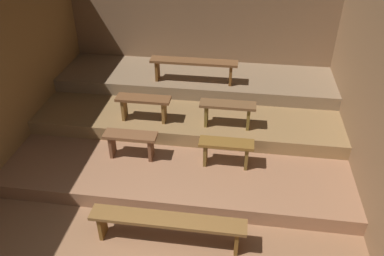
{
  "coord_description": "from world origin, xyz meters",
  "views": [
    {
      "loc": [
        0.91,
        -2.53,
        4.13
      ],
      "look_at": [
        0.16,
        2.81,
        0.57
      ],
      "focal_mm": 36.38,
      "sensor_mm": 36.0,
      "label": 1
    }
  ],
  "objects_px": {
    "bench_middle_right": "(228,109)",
    "bench_upper_center": "(194,65)",
    "bench_lower_right": "(226,148)",
    "bench_middle_left": "(144,103)",
    "bench_lower_left": "(131,140)",
    "bench_floor_center": "(168,223)"
  },
  "relations": [
    {
      "from": "bench_middle_right",
      "to": "bench_upper_center",
      "type": "bearing_deg",
      "value": 123.32
    },
    {
      "from": "bench_lower_right",
      "to": "bench_middle_left",
      "type": "distance_m",
      "value": 1.68
    },
    {
      "from": "bench_middle_left",
      "to": "bench_lower_left",
      "type": "bearing_deg",
      "value": -92.96
    },
    {
      "from": "bench_middle_right",
      "to": "bench_lower_right",
      "type": "bearing_deg",
      "value": -87.04
    },
    {
      "from": "bench_lower_left",
      "to": "bench_middle_left",
      "type": "xyz_separation_m",
      "value": [
        0.04,
        0.75,
        0.25
      ]
    },
    {
      "from": "bench_floor_center",
      "to": "bench_middle_left",
      "type": "xyz_separation_m",
      "value": [
        -0.83,
        2.19,
        0.45
      ]
    },
    {
      "from": "bench_floor_center",
      "to": "bench_middle_right",
      "type": "relative_size",
      "value": 2.18
    },
    {
      "from": "bench_floor_center",
      "to": "bench_middle_left",
      "type": "height_order",
      "value": "bench_middle_left"
    },
    {
      "from": "bench_lower_left",
      "to": "bench_lower_right",
      "type": "height_order",
      "value": "same"
    },
    {
      "from": "bench_floor_center",
      "to": "bench_upper_center",
      "type": "bearing_deg",
      "value": 92.01
    },
    {
      "from": "bench_lower_right",
      "to": "bench_middle_right",
      "type": "bearing_deg",
      "value": 92.96
    },
    {
      "from": "bench_lower_right",
      "to": "bench_middle_left",
      "type": "height_order",
      "value": "bench_middle_left"
    },
    {
      "from": "bench_floor_center",
      "to": "bench_lower_left",
      "type": "height_order",
      "value": "bench_lower_left"
    },
    {
      "from": "bench_middle_left",
      "to": "bench_middle_right",
      "type": "distance_m",
      "value": 1.44
    },
    {
      "from": "bench_floor_center",
      "to": "bench_middle_right",
      "type": "xyz_separation_m",
      "value": [
        0.61,
        2.19,
        0.45
      ]
    },
    {
      "from": "bench_lower_left",
      "to": "bench_upper_center",
      "type": "distance_m",
      "value": 2.07
    },
    {
      "from": "bench_lower_left",
      "to": "bench_middle_right",
      "type": "height_order",
      "value": "bench_middle_right"
    },
    {
      "from": "bench_lower_right",
      "to": "bench_middle_left",
      "type": "bearing_deg",
      "value": 152.99
    },
    {
      "from": "bench_lower_right",
      "to": "bench_upper_center",
      "type": "bearing_deg",
      "value": 112.36
    },
    {
      "from": "bench_upper_center",
      "to": "bench_floor_center",
      "type": "bearing_deg",
      "value": -87.99
    },
    {
      "from": "bench_floor_center",
      "to": "bench_upper_center",
      "type": "height_order",
      "value": "bench_upper_center"
    },
    {
      "from": "bench_lower_left",
      "to": "bench_lower_right",
      "type": "bearing_deg",
      "value": 0.0
    }
  ]
}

